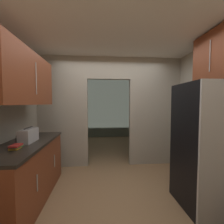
# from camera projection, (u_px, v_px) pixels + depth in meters

# --- Properties ---
(ground) EXTENTS (20.00, 20.00, 0.00)m
(ground) POSITION_uv_depth(u_px,v_px,m) (118.00, 201.00, 2.33)
(ground) COLOR #93704C
(kitchen_overhead_slab) EXTENTS (3.82, 6.81, 0.06)m
(kitchen_overhead_slab) POSITION_uv_depth(u_px,v_px,m) (115.00, 38.00, 2.61)
(kitchen_overhead_slab) COLOR silver
(kitchen_partition) EXTENTS (3.42, 0.12, 2.61)m
(kitchen_partition) POSITION_uv_depth(u_px,v_px,m) (111.00, 109.00, 3.66)
(kitchen_partition) COLOR #ADA899
(kitchen_partition) RESTS_ON ground
(adjoining_room_shell) EXTENTS (3.42, 3.20, 2.61)m
(adjoining_room_shell) POSITION_uv_depth(u_px,v_px,m) (107.00, 109.00, 5.78)
(adjoining_room_shell) COLOR gray
(adjoining_room_shell) RESTS_ON ground
(refrigerator) EXTENTS (0.77, 0.76, 1.79)m
(refrigerator) POSITION_uv_depth(u_px,v_px,m) (208.00, 146.00, 2.18)
(refrigerator) COLOR black
(refrigerator) RESTS_ON ground
(lower_cabinet_run) EXTENTS (0.63, 1.72, 0.91)m
(lower_cabinet_run) POSITION_uv_depth(u_px,v_px,m) (26.00, 172.00, 2.30)
(lower_cabinet_run) COLOR brown
(lower_cabinet_run) RESTS_ON ground
(upper_cabinet_counterside) EXTENTS (0.36, 1.55, 0.78)m
(upper_cabinet_counterside) POSITION_uv_depth(u_px,v_px,m) (23.00, 78.00, 2.22)
(upper_cabinet_counterside) COLOR brown
(upper_cabinet_fridgeside) EXTENTS (0.36, 0.85, 0.76)m
(upper_cabinet_fridgeside) POSITION_uv_depth(u_px,v_px,m) (221.00, 56.00, 2.23)
(upper_cabinet_fridgeside) COLOR brown
(boombox) EXTENTS (0.17, 0.38, 0.23)m
(boombox) POSITION_uv_depth(u_px,v_px,m) (28.00, 136.00, 2.31)
(boombox) COLOR #B2B2B7
(boombox) RESTS_ON lower_cabinet_run
(book_stack) EXTENTS (0.13, 0.17, 0.06)m
(book_stack) POSITION_uv_depth(u_px,v_px,m) (16.00, 147.00, 1.96)
(book_stack) COLOR gold
(book_stack) RESTS_ON lower_cabinet_run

